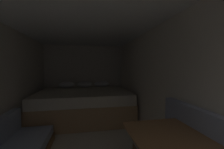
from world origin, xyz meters
TOP-DOWN VIEW (x-y plane):
  - wall_back at (0.00, 4.36)m, footprint 2.68×0.05m
  - wall_right at (1.31, 1.92)m, footprint 0.05×4.83m
  - ceiling_slab at (0.00, 1.92)m, footprint 2.68×4.83m
  - bed at (0.00, 3.44)m, footprint 2.46×1.73m
  - dinette_table at (0.83, 0.79)m, footprint 0.71×0.68m

SIDE VIEW (x-z plane):
  - bed at x=0.00m, z-range -0.09..0.87m
  - dinette_table at x=0.83m, z-range 0.28..1.05m
  - wall_back at x=0.00m, z-range 0.00..2.14m
  - wall_right at x=1.31m, z-range 0.00..2.14m
  - ceiling_slab at x=0.00m, z-range 2.14..2.19m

